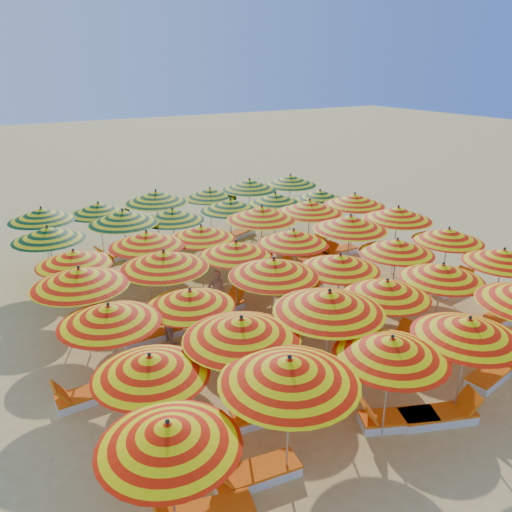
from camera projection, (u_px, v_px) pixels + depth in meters
name	position (u px, v px, depth m)	size (l,w,h in m)	color
ground	(264.00, 306.00, 16.43)	(120.00, 120.00, 0.00)	#EBC468
umbrella_0	(168.00, 435.00, 7.67)	(2.43, 2.43, 2.44)	silver
umbrella_1	(289.00, 371.00, 8.82)	(3.04, 3.04, 2.73)	silver
umbrella_2	(391.00, 348.00, 9.94)	(2.87, 2.87, 2.48)	silver
umbrella_3	(469.00, 328.00, 10.61)	(2.65, 2.65, 2.51)	silver
umbrella_6	(150.00, 366.00, 9.46)	(2.65, 2.65, 2.41)	silver
umbrella_7	(241.00, 329.00, 10.34)	(2.94, 2.94, 2.65)	silver
umbrella_8	(329.00, 302.00, 11.35)	(3.28, 3.28, 2.74)	silver
umbrella_9	(387.00, 288.00, 12.71)	(2.67, 2.67, 2.40)	silver
umbrella_10	(442.00, 272.00, 13.64)	(2.55, 2.55, 2.44)	silver
umbrella_11	(503.00, 256.00, 14.72)	(2.42, 2.42, 2.44)	silver
umbrella_12	(109.00, 314.00, 11.25)	(2.46, 2.46, 2.48)	silver
umbrella_13	(190.00, 298.00, 12.25)	(2.82, 2.82, 2.36)	silver
umbrella_14	(274.00, 268.00, 13.47)	(3.05, 3.05, 2.63)	silver
umbrella_15	(340.00, 262.00, 14.26)	(2.63, 2.63, 2.46)	silver
umbrella_16	(397.00, 246.00, 15.45)	(3.05, 3.05, 2.47)	silver
umbrella_17	(448.00, 235.00, 16.48)	(2.48, 2.48, 2.46)	silver
umbrella_18	(80.00, 277.00, 12.82)	(2.84, 2.84, 2.66)	silver
umbrella_19	(164.00, 260.00, 13.94)	(2.59, 2.59, 2.66)	silver
umbrella_20	(236.00, 249.00, 15.34)	(3.00, 3.00, 2.43)	silver
umbrella_21	(293.00, 237.00, 16.18)	(2.44, 2.44, 2.51)	silver
umbrella_22	(350.00, 223.00, 17.02)	(3.32, 3.32, 2.71)	silver
umbrella_23	(398.00, 213.00, 18.13)	(3.13, 3.13, 2.69)	silver
umbrella_24	(74.00, 258.00, 14.75)	(2.85, 2.85, 2.39)	silver
umbrella_25	(147.00, 239.00, 15.83)	(2.50, 2.50, 2.57)	silver
umbrella_26	(201.00, 232.00, 16.75)	(2.83, 2.83, 2.46)	silver
umbrella_27	(262.00, 213.00, 18.01)	(2.84, 2.84, 2.74)	silver
umbrella_28	(310.00, 207.00, 18.89)	(2.92, 2.92, 2.71)	silver
umbrella_29	(354.00, 200.00, 20.13)	(2.94, 2.94, 2.63)	silver
umbrella_30	(48.00, 234.00, 16.50)	(2.89, 2.89, 2.50)	silver
umbrella_31	(123.00, 217.00, 17.79)	(3.29, 3.29, 2.67)	silver
umbrella_32	(173.00, 215.00, 18.61)	(2.54, 2.54, 2.48)	silver
umbrella_33	(230.00, 205.00, 19.71)	(2.66, 2.66, 2.54)	silver
umbrella_34	(275.00, 199.00, 20.62)	(3.09, 3.09, 2.54)	silver
umbrella_35	(320.00, 195.00, 21.66)	(2.87, 2.87, 2.40)	silver
umbrella_36	(42.00, 214.00, 18.39)	(2.68, 2.68, 2.57)	silver
umbrella_37	(99.00, 208.00, 19.35)	(2.38, 2.38, 2.50)	silver
umbrella_38	(156.00, 197.00, 20.20)	(3.19, 3.19, 2.74)	silver
umbrella_39	(210.00, 193.00, 21.67)	(2.39, 2.39, 2.47)	silver
umbrella_40	(249.00, 185.00, 22.37)	(2.76, 2.76, 2.69)	silver
umbrella_41	(290.00, 180.00, 23.35)	(2.76, 2.76, 2.67)	silver
lounger_1	(254.00, 474.00, 9.53)	(1.79, 0.79, 0.69)	white
lounger_2	(396.00, 419.00, 10.98)	(1.82, 1.22, 0.69)	white
lounger_3	(440.00, 415.00, 11.11)	(1.83, 1.14, 0.69)	white
lounger_4	(493.00, 373.00, 12.63)	(1.81, 0.86, 0.69)	white
lounger_6	(267.00, 413.00, 11.20)	(1.80, 0.81, 0.69)	white
lounger_7	(392.00, 346.00, 13.83)	(1.80, 0.82, 0.69)	white
lounger_8	(509.00, 314.00, 15.57)	(1.74, 0.59, 0.69)	white
lounger_9	(91.00, 394.00, 11.82)	(1.75, 0.63, 0.69)	white
lounger_10	(169.00, 368.00, 12.82)	(1.80, 0.81, 0.69)	white
lounger_11	(253.00, 341.00, 14.07)	(1.83, 1.06, 0.69)	white
lounger_12	(351.00, 321.00, 15.16)	(1.82, 1.18, 0.69)	white
lounger_13	(399.00, 298.00, 16.63)	(1.81, 0.92, 0.69)	white
lounger_14	(452.00, 286.00, 17.50)	(1.78, 0.76, 0.69)	white
lounger_15	(154.00, 334.00, 14.43)	(1.75, 0.63, 0.69)	white
lounger_16	(221.00, 308.00, 15.94)	(1.82, 0.95, 0.69)	white
lounger_17	(304.00, 291.00, 17.14)	(1.82, 1.26, 0.69)	white
lounger_18	(274.00, 267.00, 19.17)	(1.75, 0.62, 0.69)	white
lounger_19	(318.00, 258.00, 20.04)	(1.77, 0.71, 0.69)	white
lounger_20	(337.00, 251.00, 20.75)	(1.75, 0.64, 0.69)	white
lounger_21	(143.00, 269.00, 19.00)	(1.82, 1.02, 0.69)	white
lounger_22	(309.00, 240.00, 22.11)	(1.78, 0.73, 0.69)	white
lounger_23	(117.00, 255.00, 20.30)	(1.81, 0.90, 0.69)	white
lounger_24	(172.00, 245.00, 21.44)	(1.82, 1.19, 0.69)	white
lounger_25	(201.00, 241.00, 21.95)	(1.80, 0.81, 0.69)	white
lounger_26	(240.00, 233.00, 22.96)	(1.83, 1.13, 0.69)	white
beachgoer_b	(171.00, 320.00, 14.17)	(0.64, 0.50, 1.31)	tan
beachgoer_a	(217.00, 293.00, 15.55)	(0.57, 0.37, 1.56)	tan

